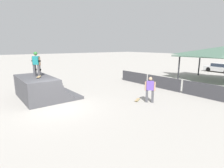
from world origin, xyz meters
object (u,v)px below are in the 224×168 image
(bystander_walking, at_px, (150,88))
(skateboard_on_ground, at_px, (137,100))
(skateboard_on_deck, at_px, (39,77))
(skater_on_deck, at_px, (36,62))
(parked_car_white, at_px, (220,68))

(bystander_walking, relative_size, skateboard_on_ground, 2.24)
(bystander_walking, distance_m, skateboard_on_ground, 1.21)
(skateboard_on_deck, xyz_separation_m, bystander_walking, (5.07, 5.48, -0.65))
(skateboard_on_deck, bearing_deg, bystander_walking, 71.17)
(skater_on_deck, bearing_deg, bystander_walking, 5.53)
(skater_on_deck, bearing_deg, skateboard_on_deck, -45.58)
(skater_on_deck, bearing_deg, skateboard_on_ground, 7.43)
(parked_car_white, bearing_deg, skateboard_on_deck, -87.43)
(skateboard_on_ground, bearing_deg, parked_car_white, 156.63)
(parked_car_white, bearing_deg, skateboard_on_ground, -75.82)
(skater_on_deck, height_order, skateboard_on_deck, skater_on_deck)
(skateboard_on_deck, xyz_separation_m, skateboard_on_ground, (4.33, 5.11, -1.54))
(skateboard_on_deck, bearing_deg, skateboard_on_ground, 73.67)
(skater_on_deck, relative_size, skateboard_on_ground, 2.26)
(skateboard_on_deck, relative_size, skateboard_on_ground, 1.11)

